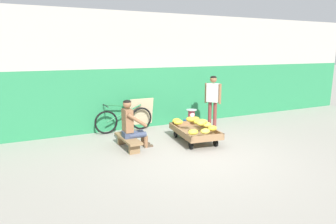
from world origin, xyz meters
The scene contains 11 objects.
ground_plane centered at (0.00, 0.00, 0.00)m, with size 80.00×80.00×0.00m, color gray.
back_wall centered at (0.00, 3.05, 1.63)m, with size 16.00×0.30×3.26m.
banana_cart centered at (0.44, 1.03, 0.24)m, with size 1.00×1.53×0.36m.
banana_pile centered at (0.48, 0.99, 0.47)m, with size 0.95×1.40×0.26m.
low_bench centered at (-1.21, 1.24, 0.20)m, with size 0.34×1.11×0.27m.
vendor_seated centered at (-1.12, 1.24, 0.57)m, with size 0.68×0.48×1.14m.
plastic_crate centered at (0.92, 2.03, 0.15)m, with size 0.36×0.28×0.30m.
weighing_scale centered at (0.92, 2.03, 0.45)m, with size 0.30×0.30×0.29m.
bicycle_near_left centered at (-0.85, 2.69, 0.35)m, with size 1.66×0.48×0.86m.
sign_board centered at (-0.29, 2.84, 0.44)m, with size 0.70×0.21×0.89m.
customer_adult centered at (1.49, 1.84, 0.95)m, with size 0.34×0.43×1.53m.
Camera 1 is at (-3.21, -5.06, 2.23)m, focal length 31.76 mm.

